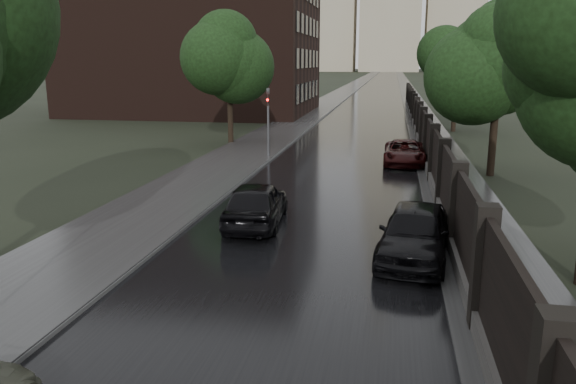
{
  "coord_description": "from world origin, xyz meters",
  "views": [
    {
      "loc": [
        2.62,
        -6.36,
        5.49
      ],
      "look_at": [
        -0.47,
        10.41,
        1.5
      ],
      "focal_mm": 35.0,
      "sensor_mm": 36.0,
      "label": 1
    }
  ],
  "objects_px": {
    "car_right_near": "(415,232)",
    "car_right_far": "(405,152)",
    "tree_right_b": "(499,73)",
    "traffic_light": "(268,117)",
    "tree_left_far": "(229,65)",
    "hatchback_left": "(256,203)",
    "tree_right_c": "(457,68)"
  },
  "relations": [
    {
      "from": "tree_right_c",
      "to": "car_right_near",
      "type": "xyz_separation_m",
      "value": [
        -4.1,
        -30.85,
        -4.16
      ]
    },
    {
      "from": "tree_left_far",
      "to": "hatchback_left",
      "type": "height_order",
      "value": "tree_left_far"
    },
    {
      "from": "traffic_light",
      "to": "tree_right_c",
      "type": "bearing_deg",
      "value": 51.82
    },
    {
      "from": "traffic_light",
      "to": "car_right_near",
      "type": "distance_m",
      "value": 17.69
    },
    {
      "from": "traffic_light",
      "to": "car_right_far",
      "type": "distance_m",
      "value": 7.92
    },
    {
      "from": "traffic_light",
      "to": "hatchback_left",
      "type": "xyz_separation_m",
      "value": [
        2.5,
        -13.36,
        -1.62
      ]
    },
    {
      "from": "car_right_near",
      "to": "tree_right_b",
      "type": "bearing_deg",
      "value": 79.55
    },
    {
      "from": "tree_left_far",
      "to": "tree_right_c",
      "type": "xyz_separation_m",
      "value": [
        15.5,
        10.0,
        -0.29
      ]
    },
    {
      "from": "tree_right_c",
      "to": "car_right_near",
      "type": "distance_m",
      "value": 31.4
    },
    {
      "from": "tree_left_far",
      "to": "car_right_far",
      "type": "relative_size",
      "value": 1.56
    },
    {
      "from": "tree_left_far",
      "to": "tree_right_b",
      "type": "relative_size",
      "value": 1.05
    },
    {
      "from": "tree_right_b",
      "to": "traffic_light",
      "type": "relative_size",
      "value": 1.75
    },
    {
      "from": "tree_left_far",
      "to": "car_right_near",
      "type": "height_order",
      "value": "tree_left_far"
    },
    {
      "from": "tree_right_b",
      "to": "traffic_light",
      "type": "height_order",
      "value": "tree_right_b"
    },
    {
      "from": "hatchback_left",
      "to": "traffic_light",
      "type": "bearing_deg",
      "value": -83.43
    },
    {
      "from": "tree_right_b",
      "to": "tree_right_c",
      "type": "height_order",
      "value": "same"
    },
    {
      "from": "tree_left_far",
      "to": "traffic_light",
      "type": "xyz_separation_m",
      "value": [
        3.7,
        -5.01,
        -2.84
      ]
    },
    {
      "from": "traffic_light",
      "to": "car_right_near",
      "type": "height_order",
      "value": "traffic_light"
    },
    {
      "from": "tree_right_b",
      "to": "hatchback_left",
      "type": "distance_m",
      "value": 14.54
    },
    {
      "from": "tree_right_c",
      "to": "tree_right_b",
      "type": "bearing_deg",
      "value": -90.0
    },
    {
      "from": "traffic_light",
      "to": "hatchback_left",
      "type": "distance_m",
      "value": 13.69
    },
    {
      "from": "car_right_near",
      "to": "traffic_light",
      "type": "bearing_deg",
      "value": 123.16
    },
    {
      "from": "traffic_light",
      "to": "car_right_far",
      "type": "height_order",
      "value": "traffic_light"
    },
    {
      "from": "tree_left_far",
      "to": "tree_right_c",
      "type": "relative_size",
      "value": 1.05
    },
    {
      "from": "tree_left_far",
      "to": "car_right_far",
      "type": "distance_m",
      "value": 13.52
    },
    {
      "from": "tree_left_far",
      "to": "hatchback_left",
      "type": "relative_size",
      "value": 1.63
    },
    {
      "from": "tree_right_c",
      "to": "traffic_light",
      "type": "distance_m",
      "value": 19.26
    },
    {
      "from": "tree_left_far",
      "to": "hatchback_left",
      "type": "xyz_separation_m",
      "value": [
        6.2,
        -18.36,
        -4.47
      ]
    },
    {
      "from": "traffic_light",
      "to": "tree_right_b",
      "type": "bearing_deg",
      "value": -14.24
    },
    {
      "from": "traffic_light",
      "to": "hatchback_left",
      "type": "height_order",
      "value": "traffic_light"
    },
    {
      "from": "tree_right_b",
      "to": "car_right_far",
      "type": "height_order",
      "value": "tree_right_b"
    },
    {
      "from": "car_right_near",
      "to": "car_right_far",
      "type": "height_order",
      "value": "car_right_near"
    }
  ]
}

